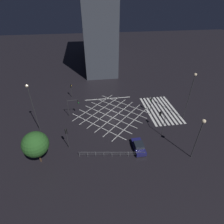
{
  "coord_description": "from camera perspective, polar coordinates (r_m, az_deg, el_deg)",
  "views": [
    {
      "loc": [
        -32.19,
        4.87,
        22.61
      ],
      "look_at": [
        0.0,
        0.0,
        0.52
      ],
      "focal_mm": 28.0,
      "sensor_mm": 36.0,
      "label": 1
    }
  ],
  "objects": [
    {
      "name": "traffic_light_ne_cross",
      "position": [
        46.18,
        -13.21,
        7.69
      ],
      "size": [
        0.36,
        0.39,
        3.78
      ],
      "rotation": [
        0.0,
        0.0,
        -1.57
      ],
      "color": "#2D2D30",
      "rests_on": "ground_plane"
    },
    {
      "name": "road_markings",
      "position": [
        41.44,
        9.97,
        0.51
      ],
      "size": [
        17.78,
        23.89,
        0.01
      ],
      "color": "silver",
      "rests_on": "ground_plane"
    },
    {
      "name": "street_tree_near",
      "position": [
        29.19,
        -23.73,
        -9.63
      ],
      "size": [
        4.0,
        4.0,
        5.79
      ],
      "color": "#473323",
      "rests_on": "ground_plane"
    },
    {
      "name": "traffic_light_nw_main",
      "position": [
        30.58,
        -14.6,
        -7.13
      ],
      "size": [
        0.39,
        0.36,
        4.18
      ],
      "color": "#2D2D30",
      "rests_on": "ground_plane"
    },
    {
      "name": "traffic_light_median_north",
      "position": [
        38.21,
        -12.47,
        2.52
      ],
      "size": [
        0.36,
        2.47,
        4.18
      ],
      "rotation": [
        0.0,
        0.0,
        -1.57
      ],
      "color": "#2D2D30",
      "rests_on": "ground_plane"
    },
    {
      "name": "waiting_car",
      "position": [
        31.27,
        8.68,
        -11.06
      ],
      "size": [
        4.05,
        1.73,
        1.32
      ],
      "color": "#191951",
      "rests_on": "ground_plane"
    },
    {
      "name": "street_lamp_far",
      "position": [
        34.25,
        -24.94,
        3.69
      ],
      "size": [
        0.54,
        0.54,
        9.99
      ],
      "color": "#2D2D30",
      "rests_on": "ground_plane"
    },
    {
      "name": "office_building",
      "position": [
        71.0,
        -5.11,
        26.03
      ],
      "size": [
        36.96,
        10.06,
        25.41
      ],
      "rotation": [
        0.0,
        0.0,
        3.14
      ],
      "color": "#3D424C",
      "rests_on": "ground_plane"
    },
    {
      "name": "traffic_light_median_south",
      "position": [
        40.05,
        12.6,
        3.27
      ],
      "size": [
        0.36,
        0.39,
        3.62
      ],
      "rotation": [
        0.0,
        0.0,
        1.57
      ],
      "color": "#2D2D30",
      "rests_on": "ground_plane"
    },
    {
      "name": "street_lamp_east",
      "position": [
        29.12,
        27.04,
        -4.97
      ],
      "size": [
        0.62,
        0.62,
        7.78
      ],
      "color": "#2D2D30",
      "rests_on": "ground_plane"
    },
    {
      "name": "pedestrian_railing",
      "position": [
        29.71,
        0.0,
        -13.44
      ],
      "size": [
        1.68,
        10.8,
        1.05
      ],
      "rotation": [
        0.0,
        0.0,
        -1.72
      ],
      "color": "gray",
      "rests_on": "ground_plane"
    },
    {
      "name": "street_lamp_west",
      "position": [
        38.01,
        24.61,
        7.36
      ],
      "size": [
        0.57,
        0.57,
        10.3
      ],
      "color": "#2D2D30",
      "rests_on": "ground_plane"
    },
    {
      "name": "traffic_light_sw_main",
      "position": [
        34.3,
        15.94,
        -2.09
      ],
      "size": [
        2.43,
        0.36,
        4.19
      ],
      "color": "#2D2D30",
      "rests_on": "ground_plane"
    },
    {
      "name": "ground_plane",
      "position": [
        39.64,
        0.0,
        -0.62
      ],
      "size": [
        200.0,
        200.0,
        0.0
      ],
      "primitive_type": "plane",
      "color": "black"
    }
  ]
}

